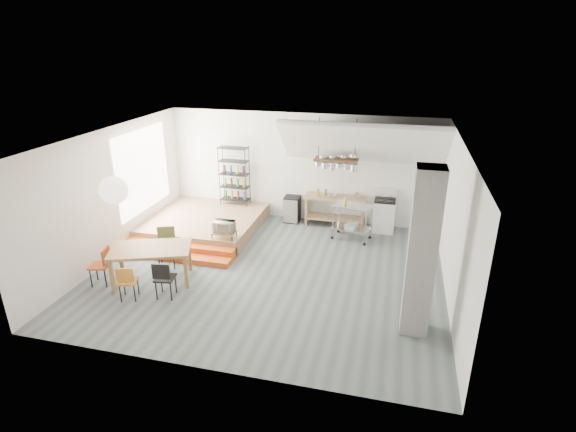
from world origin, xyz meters
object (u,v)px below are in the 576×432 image
(rolling_cart, at_px, (352,217))
(mini_fridge, at_px, (292,209))
(stove, at_px, (384,215))
(dining_table, at_px, (151,251))

(rolling_cart, relative_size, mini_fridge, 1.41)
(mini_fridge, bearing_deg, stove, -0.93)
(dining_table, distance_m, rolling_cart, 5.31)
(stove, xyz_separation_m, rolling_cart, (-0.82, -0.83, 0.16))
(stove, bearing_deg, rolling_cart, -134.77)
(dining_table, relative_size, mini_fridge, 2.55)
(stove, relative_size, dining_table, 0.59)
(dining_table, distance_m, mini_fridge, 4.81)
(mini_fridge, bearing_deg, dining_table, -117.60)
(mini_fridge, bearing_deg, rolling_cart, -24.91)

